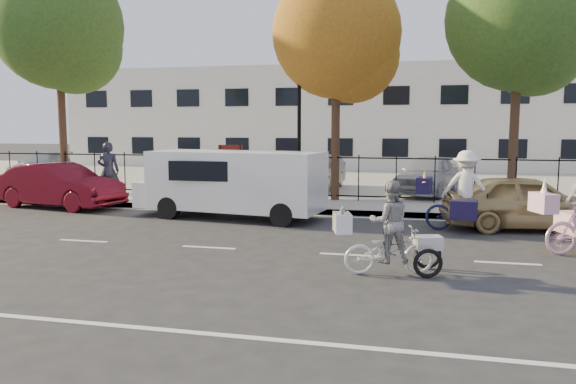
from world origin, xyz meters
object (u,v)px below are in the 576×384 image
(gold_sedan, at_px, (526,202))
(lot_car_c, at_px, (318,172))
(lot_car_d, at_px, (427,175))
(zebra_trike, at_px, (390,238))
(bull_bike, at_px, (464,199))
(lot_car_a, at_px, (41,166))
(pedestrian, at_px, (108,171))
(red_sedan, at_px, (60,186))
(lamppost, at_px, (299,109))
(white_van, at_px, (233,181))

(gold_sedan, height_order, lot_car_c, lot_car_c)
(lot_car_d, bearing_deg, zebra_trike, -79.38)
(bull_bike, bearing_deg, lot_car_a, 73.44)
(lot_car_a, bearing_deg, pedestrian, -53.45)
(lot_car_a, distance_m, lot_car_d, 17.21)
(lot_car_a, bearing_deg, red_sedan, -63.36)
(lamppost, xyz_separation_m, zebra_trike, (3.35, -8.06, -2.48))
(zebra_trike, bearing_deg, pedestrian, 38.51)
(white_van, distance_m, gold_sedan, 7.69)
(pedestrian, bearing_deg, white_van, 135.77)
(gold_sedan, height_order, lot_car_a, gold_sedan)
(lot_car_d, bearing_deg, lamppost, -131.89)
(lot_car_c, relative_size, lot_car_d, 0.97)
(red_sedan, bearing_deg, lot_car_d, -55.18)
(lamppost, distance_m, zebra_trike, 9.08)
(bull_bike, height_order, red_sedan, bull_bike)
(bull_bike, height_order, pedestrian, pedestrian)
(red_sedan, distance_m, lot_car_c, 9.17)
(lamppost, bearing_deg, lot_car_a, 161.13)
(white_van, bearing_deg, pedestrian, 167.81)
(zebra_trike, relative_size, white_van, 0.35)
(lot_car_a, height_order, lot_car_c, lot_car_c)
(gold_sedan, bearing_deg, lot_car_a, 60.88)
(white_van, height_order, red_sedan, white_van)
(gold_sedan, bearing_deg, red_sedan, 78.90)
(bull_bike, relative_size, white_van, 0.40)
(bull_bike, distance_m, pedestrian, 11.36)
(lot_car_c, bearing_deg, red_sedan, -139.06)
(lamppost, distance_m, bull_bike, 6.51)
(lamppost, distance_m, red_sedan, 7.99)
(white_van, bearing_deg, zebra_trike, -39.97)
(lamppost, bearing_deg, lot_car_d, 33.51)
(lamppost, bearing_deg, lot_car_c, 89.49)
(red_sedan, xyz_separation_m, lot_car_d, (11.36, 5.02, 0.15))
(bull_bike, xyz_separation_m, white_van, (-6.16, 0.60, 0.24))
(red_sedan, bearing_deg, lot_car_c, -41.67)
(red_sedan, relative_size, lot_car_d, 1.03)
(bull_bike, bearing_deg, lot_car_c, 43.06)
(white_van, xyz_separation_m, lot_car_a, (-11.77, 7.45, -0.28))
(white_van, bearing_deg, lot_car_d, 54.64)
(zebra_trike, bearing_deg, white_van, 26.48)
(zebra_trike, height_order, red_sedan, zebra_trike)
(zebra_trike, distance_m, lot_car_c, 11.80)
(pedestrian, height_order, lot_car_d, pedestrian)
(gold_sedan, bearing_deg, lamppost, 56.84)
(bull_bike, relative_size, lot_car_d, 0.53)
(white_van, height_order, lot_car_c, white_van)
(bull_bike, xyz_separation_m, gold_sedan, (1.53, 0.60, -0.10))
(white_van, bearing_deg, red_sedan, -178.88)
(white_van, bearing_deg, gold_sedan, 7.76)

